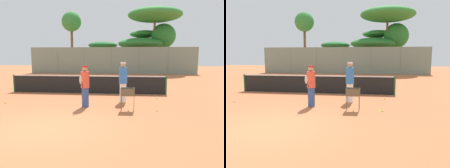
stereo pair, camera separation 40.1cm
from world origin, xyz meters
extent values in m
plane|color=#B7663D|center=(0.00, 0.00, 0.00)|extent=(80.00, 80.00, 0.00)
cylinder|color=#26592D|center=(-4.59, 6.42, 0.54)|extent=(0.10, 0.10, 1.07)
cylinder|color=#26592D|center=(4.59, 6.42, 0.54)|extent=(0.10, 0.10, 1.07)
cube|color=black|center=(0.00, 6.42, 0.51)|extent=(9.19, 0.01, 1.01)
cube|color=white|center=(0.00, 6.42, 1.04)|extent=(9.19, 0.02, 0.06)
cylinder|color=gray|center=(-10.09, 20.15, 1.61)|extent=(0.08, 0.08, 3.21)
cylinder|color=gray|center=(-6.73, 20.15, 1.61)|extent=(0.08, 0.08, 3.21)
cylinder|color=gray|center=(-3.36, 20.15, 1.61)|extent=(0.08, 0.08, 3.21)
cylinder|color=gray|center=(0.00, 20.15, 1.61)|extent=(0.08, 0.08, 3.21)
cylinder|color=gray|center=(3.36, 20.15, 1.61)|extent=(0.08, 0.08, 3.21)
cylinder|color=gray|center=(6.73, 20.15, 1.61)|extent=(0.08, 0.08, 3.21)
cylinder|color=gray|center=(10.09, 20.15, 1.61)|extent=(0.08, 0.08, 3.21)
cube|color=gray|center=(0.00, 20.15, 1.61)|extent=(20.19, 0.01, 3.21)
cylinder|color=brown|center=(4.14, 25.92, 2.35)|extent=(0.54, 0.54, 4.70)
ellipsoid|color=#338438|center=(4.14, 25.92, 5.22)|extent=(4.23, 4.23, 1.06)
cylinder|color=brown|center=(6.51, 23.69, 1.91)|extent=(0.41, 0.41, 3.81)
sphere|color=#28722D|center=(6.51, 23.69, 4.77)|extent=(3.21, 3.21, 3.21)
cylinder|color=brown|center=(-6.25, 24.92, 3.08)|extent=(0.35, 0.35, 6.16)
sphere|color=#338438|center=(-6.25, 24.92, 6.99)|extent=(2.77, 2.77, 2.77)
cylinder|color=brown|center=(3.57, 23.76, 1.51)|extent=(0.40, 0.40, 3.02)
ellipsoid|color=#28722D|center=(3.57, 23.76, 3.78)|extent=(6.09, 6.09, 1.52)
cylinder|color=brown|center=(5.28, 23.01, 3.25)|extent=(0.28, 0.28, 6.50)
ellipsoid|color=#338438|center=(5.28, 23.01, 7.36)|extent=(6.93, 6.93, 1.73)
cylinder|color=brown|center=(-1.86, 25.70, 1.57)|extent=(0.26, 0.26, 3.15)
ellipsoid|color=#1E6028|center=(-1.86, 25.70, 3.68)|extent=(4.23, 4.23, 1.06)
cylinder|color=#334C8C|center=(0.65, 3.00, 0.43)|extent=(0.30, 0.30, 0.85)
cylinder|color=#E54C38|center=(0.65, 3.00, 1.21)|extent=(0.37, 0.37, 0.71)
sphere|color=tan|center=(0.65, 3.00, 1.68)|extent=(0.23, 0.23, 0.23)
cylinder|color=red|center=(0.65, 3.00, 1.78)|extent=(0.24, 0.24, 0.06)
cylinder|color=black|center=(0.61, 2.63, 1.03)|extent=(0.05, 0.15, 0.27)
ellipsoid|color=silver|center=(0.59, 2.45, 1.25)|extent=(0.07, 0.40, 0.43)
cylinder|color=white|center=(2.25, 4.16, 0.45)|extent=(0.32, 0.32, 0.91)
cylinder|color=blue|center=(2.25, 4.16, 1.29)|extent=(0.40, 0.40, 0.76)
sphere|color=tan|center=(2.25, 4.16, 1.79)|extent=(0.25, 0.25, 0.25)
cylinder|color=white|center=(2.25, 4.16, 1.90)|extent=(0.26, 0.26, 0.06)
cylinder|color=black|center=(2.24, 4.53, 1.10)|extent=(0.03, 0.15, 0.27)
ellipsoid|color=silver|center=(2.24, 4.72, 1.32)|extent=(0.03, 0.40, 0.43)
cylinder|color=brown|center=(2.27, 2.35, 0.32)|extent=(0.02, 0.02, 0.63)
cylinder|color=brown|center=(2.78, 2.35, 0.32)|extent=(0.02, 0.02, 0.63)
cylinder|color=brown|center=(2.27, 2.71, 0.32)|extent=(0.02, 0.02, 0.63)
cylinder|color=brown|center=(2.78, 2.71, 0.32)|extent=(0.02, 0.02, 0.63)
cube|color=brown|center=(2.52, 2.53, 0.64)|extent=(0.55, 0.40, 0.01)
cube|color=brown|center=(2.52, 2.33, 0.78)|extent=(0.55, 0.01, 0.30)
cube|color=brown|center=(2.52, 2.73, 0.78)|extent=(0.55, 0.01, 0.30)
cube|color=brown|center=(2.25, 2.53, 0.78)|extent=(0.01, 0.40, 0.30)
cube|color=brown|center=(2.80, 2.53, 0.78)|extent=(0.01, 0.40, 0.30)
sphere|color=#D1E54C|center=(2.51, 2.46, 0.68)|extent=(0.07, 0.07, 0.07)
sphere|color=#D1E54C|center=(2.71, 2.65, 0.68)|extent=(0.07, 0.07, 0.07)
sphere|color=#D1E54C|center=(2.58, 2.62, 0.68)|extent=(0.07, 0.07, 0.07)
sphere|color=#D1E54C|center=(2.56, 2.63, 0.68)|extent=(0.07, 0.07, 0.07)
sphere|color=#D1E54C|center=(2.47, 2.43, 0.68)|extent=(0.07, 0.07, 0.07)
sphere|color=#D1E54C|center=(2.41, 2.51, 0.68)|extent=(0.07, 0.07, 0.07)
sphere|color=#D1E54C|center=(2.43, 2.54, 0.73)|extent=(0.07, 0.07, 0.07)
sphere|color=#D1E54C|center=(2.60, 2.66, 0.73)|extent=(0.07, 0.07, 0.07)
sphere|color=#D1E54C|center=(2.52, 2.40, 0.68)|extent=(0.07, 0.07, 0.07)
sphere|color=#D1E54C|center=(2.68, 2.49, 0.68)|extent=(0.07, 0.07, 0.07)
sphere|color=#D1E54C|center=(2.59, 2.64, 0.73)|extent=(0.07, 0.07, 0.07)
sphere|color=#D1E54C|center=(3.71, 2.54, 0.03)|extent=(0.07, 0.07, 0.07)
sphere|color=#D1E54C|center=(2.56, 2.37, 0.03)|extent=(0.07, 0.07, 0.07)
sphere|color=#D1E54C|center=(3.95, 5.07, 0.03)|extent=(0.07, 0.07, 0.07)
sphere|color=#D1E54C|center=(-3.27, 3.30, 0.03)|extent=(0.07, 0.07, 0.07)
cube|color=#B2B7BC|center=(-2.28, 23.06, 0.45)|extent=(4.20, 1.70, 0.90)
cube|color=#33383D|center=(-2.48, 23.06, 1.25)|extent=(2.20, 1.50, 0.70)
camera|label=1|loc=(2.78, -6.22, 2.26)|focal=35.00mm
camera|label=2|loc=(3.18, -6.17, 2.26)|focal=35.00mm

